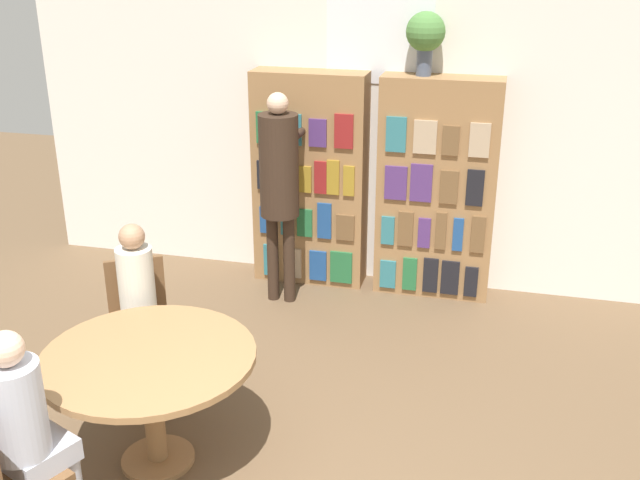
{
  "coord_description": "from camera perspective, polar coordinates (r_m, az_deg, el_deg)",
  "views": [
    {
      "loc": [
        1.08,
        -2.39,
        2.94
      ],
      "look_at": [
        -0.07,
        2.16,
        1.05
      ],
      "focal_mm": 42.0,
      "sensor_mm": 36.0,
      "label": 1
    }
  ],
  "objects": [
    {
      "name": "wall_back",
      "position": [
        6.59,
        4.43,
        9.32
      ],
      "size": [
        6.4,
        0.07,
        3.0
      ],
      "color": "silver",
      "rests_on": "ground_plane"
    },
    {
      "name": "bookshelf_left",
      "position": [
        6.67,
        -0.75,
        4.59
      ],
      "size": [
        1.0,
        0.34,
        1.91
      ],
      "color": "olive",
      "rests_on": "ground_plane"
    },
    {
      "name": "bookshelf_right",
      "position": [
        6.48,
        8.86,
        3.82
      ],
      "size": [
        1.0,
        0.34,
        1.91
      ],
      "color": "olive",
      "rests_on": "ground_plane"
    },
    {
      "name": "flower_vase",
      "position": [
        6.23,
        8.04,
        15.24
      ],
      "size": [
        0.32,
        0.32,
        0.51
      ],
      "color": "#475166",
      "rests_on": "bookshelf_right"
    },
    {
      "name": "reading_table",
      "position": [
        4.48,
        -12.84,
        -9.78
      ],
      "size": [
        1.24,
        1.24,
        0.74
      ],
      "color": "olive",
      "rests_on": "ground_plane"
    },
    {
      "name": "chair_near_camera",
      "position": [
        4.13,
        -23.16,
        -16.3
      ],
      "size": [
        0.52,
        0.52,
        0.9
      ],
      "rotation": [
        0.0,
        0.0,
        -0.4
      ],
      "color": "brown",
      "rests_on": "ground_plane"
    },
    {
      "name": "chair_left_side",
      "position": [
        5.38,
        -13.61,
        -5.68
      ],
      "size": [
        0.55,
        0.55,
        0.9
      ],
      "rotation": [
        0.0,
        0.0,
        -2.6
      ],
      "color": "brown",
      "rests_on": "ground_plane"
    },
    {
      "name": "seated_reader_left",
      "position": [
        5.13,
        -13.64,
        -4.72
      ],
      "size": [
        0.37,
        0.4,
        1.24
      ],
      "rotation": [
        0.0,
        0.0,
        -2.6
      ],
      "color": "beige",
      "rests_on": "ground_plane"
    },
    {
      "name": "seated_reader_right",
      "position": [
        4.07,
        -21.43,
        -12.92
      ],
      "size": [
        0.38,
        0.42,
        1.25
      ],
      "rotation": [
        0.0,
        0.0,
        -0.4
      ],
      "color": "#B2B7C6",
      "rests_on": "ground_plane"
    },
    {
      "name": "librarian_standing",
      "position": [
        6.19,
        -3.11,
        4.9
      ],
      "size": [
        0.33,
        0.6,
        1.82
      ],
      "color": "#332319",
      "rests_on": "ground_plane"
    }
  ]
}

